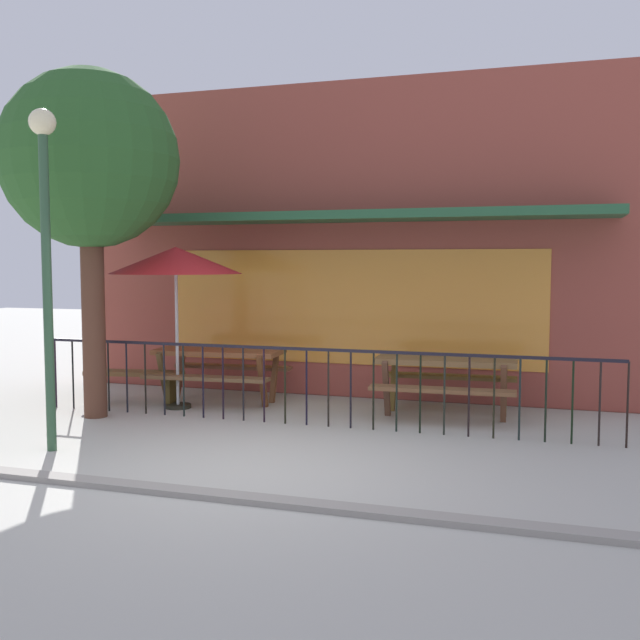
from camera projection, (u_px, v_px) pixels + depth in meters
ground at (242, 468)px, 7.20m from camera, size 40.00×40.00×0.00m
pub_storefront at (354, 241)px, 11.02m from camera, size 8.76×1.51×4.67m
patio_fence_front at (307, 372)px, 9.04m from camera, size 7.39×0.04×0.97m
picnic_table_left at (219, 360)px, 10.52m from camera, size 1.89×1.48×0.79m
picnic_table_right at (446, 370)px, 9.57m from camera, size 1.85×1.43×0.79m
patio_umbrella at (176, 261)px, 10.00m from camera, size 1.81×1.81×2.23m
patio_bench at (134, 380)px, 10.39m from camera, size 1.43×0.54×0.48m
street_tree at (90, 162)px, 9.32m from camera, size 2.27×2.27×4.46m
street_lamp at (45, 227)px, 7.69m from camera, size 0.28×0.28×3.61m
curb_edge at (199, 497)px, 6.33m from camera, size 12.27×0.20×0.11m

